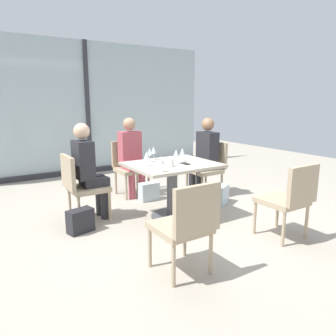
{
  "coord_description": "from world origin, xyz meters",
  "views": [
    {
      "loc": [
        -2.26,
        -3.41,
        1.55
      ],
      "look_at": [
        0.0,
        0.1,
        0.65
      ],
      "focal_mm": 34.39,
      "sensor_mm": 36.0,
      "label": 1
    }
  ],
  "objects_px": {
    "handbag_0": "(149,191)",
    "wine_glass_4": "(161,160)",
    "chair_far_left": "(81,184)",
    "wine_glass_5": "(154,150)",
    "chair_far_right": "(209,165)",
    "wine_glass_1": "(176,153)",
    "person_far_left": "(88,167)",
    "person_far_right": "(204,154)",
    "handbag_1": "(80,221)",
    "coffee_cup": "(171,163)",
    "chair_front_right": "(290,197)",
    "wine_glass_0": "(150,152)",
    "dining_table_main": "(172,178)",
    "cell_phone_on_table": "(185,164)",
    "wine_glass_2": "(147,155)",
    "person_near_window": "(132,153)",
    "wine_glass_3": "(182,152)",
    "chair_front_left": "(186,223)",
    "handbag_2": "(221,194)",
    "chair_near_window": "(129,164)"
  },
  "relations": [
    {
      "from": "dining_table_main",
      "to": "cell_phone_on_table",
      "type": "height_order",
      "value": "cell_phone_on_table"
    },
    {
      "from": "person_near_window",
      "to": "wine_glass_5",
      "type": "bearing_deg",
      "value": -94.97
    },
    {
      "from": "wine_glass_3",
      "to": "handbag_1",
      "type": "bearing_deg",
      "value": 174.79
    },
    {
      "from": "chair_front_left",
      "to": "wine_glass_5",
      "type": "xyz_separation_m",
      "value": [
        0.63,
        1.64,
        0.37
      ]
    },
    {
      "from": "handbag_1",
      "to": "handbag_2",
      "type": "xyz_separation_m",
      "value": [
        2.12,
        -0.09,
        0.0
      ]
    },
    {
      "from": "wine_glass_1",
      "to": "coffee_cup",
      "type": "xyz_separation_m",
      "value": [
        -0.18,
        -0.15,
        -0.09
      ]
    },
    {
      "from": "chair_far_right",
      "to": "person_far_left",
      "type": "xyz_separation_m",
      "value": [
        -2.0,
        0.0,
        0.2
      ]
    },
    {
      "from": "chair_far_left",
      "to": "wine_glass_5",
      "type": "relative_size",
      "value": 4.7
    },
    {
      "from": "handbag_0",
      "to": "wine_glass_4",
      "type": "bearing_deg",
      "value": -111.71
    },
    {
      "from": "wine_glass_1",
      "to": "wine_glass_5",
      "type": "relative_size",
      "value": 1.0
    },
    {
      "from": "chair_far_left",
      "to": "coffee_cup",
      "type": "distance_m",
      "value": 1.18
    },
    {
      "from": "person_far_right",
      "to": "chair_far_left",
      "type": "bearing_deg",
      "value": 180.0
    },
    {
      "from": "chair_near_window",
      "to": "chair_far_left",
      "type": "bearing_deg",
      "value": -143.66
    },
    {
      "from": "wine_glass_5",
      "to": "coffee_cup",
      "type": "bearing_deg",
      "value": -96.38
    },
    {
      "from": "wine_glass_4",
      "to": "handbag_0",
      "type": "bearing_deg",
      "value": 67.65
    },
    {
      "from": "person_far_left",
      "to": "handbag_0",
      "type": "height_order",
      "value": "person_far_left"
    },
    {
      "from": "person_near_window",
      "to": "wine_glass_2",
      "type": "distance_m",
      "value": 1.18
    },
    {
      "from": "chair_front_left",
      "to": "person_far_right",
      "type": "relative_size",
      "value": 0.69
    },
    {
      "from": "wine_glass_4",
      "to": "person_far_left",
      "type": "bearing_deg",
      "value": 124.26
    },
    {
      "from": "person_far_left",
      "to": "chair_near_window",
      "type": "bearing_deg",
      "value": 39.37
    },
    {
      "from": "chair_far_left",
      "to": "wine_glass_5",
      "type": "height_order",
      "value": "wine_glass_5"
    },
    {
      "from": "person_far_right",
      "to": "cell_phone_on_table",
      "type": "distance_m",
      "value": 1.04
    },
    {
      "from": "wine_glass_0",
      "to": "wine_glass_3",
      "type": "distance_m",
      "value": 0.44
    },
    {
      "from": "dining_table_main",
      "to": "chair_front_left",
      "type": "distance_m",
      "value": 1.47
    },
    {
      "from": "wine_glass_2",
      "to": "cell_phone_on_table",
      "type": "bearing_deg",
      "value": -21.49
    },
    {
      "from": "wine_glass_4",
      "to": "person_near_window",
      "type": "bearing_deg",
      "value": 76.19
    },
    {
      "from": "wine_glass_5",
      "to": "handbag_0",
      "type": "distance_m",
      "value": 0.86
    },
    {
      "from": "person_near_window",
      "to": "person_far_right",
      "type": "distance_m",
      "value": 1.16
    },
    {
      "from": "wine_glass_2",
      "to": "cell_phone_on_table",
      "type": "xyz_separation_m",
      "value": [
        0.47,
        -0.18,
        -0.13
      ]
    },
    {
      "from": "person_far_left",
      "to": "coffee_cup",
      "type": "height_order",
      "value": "person_far_left"
    },
    {
      "from": "person_far_left",
      "to": "cell_phone_on_table",
      "type": "xyz_separation_m",
      "value": [
        1.07,
        -0.63,
        0.03
      ]
    },
    {
      "from": "chair_far_right",
      "to": "handbag_2",
      "type": "distance_m",
      "value": 0.59
    },
    {
      "from": "chair_far_right",
      "to": "wine_glass_3",
      "type": "bearing_deg",
      "value": -151.35
    },
    {
      "from": "wine_glass_0",
      "to": "chair_front_right",
      "type": "bearing_deg",
      "value": -60.03
    },
    {
      "from": "chair_front_right",
      "to": "person_far_left",
      "type": "relative_size",
      "value": 0.69
    },
    {
      "from": "person_near_window",
      "to": "person_far_left",
      "type": "distance_m",
      "value": 1.16
    },
    {
      "from": "chair_far_right",
      "to": "wine_glass_1",
      "type": "relative_size",
      "value": 4.7
    },
    {
      "from": "chair_far_right",
      "to": "handbag_1",
      "type": "xyz_separation_m",
      "value": [
        -2.25,
        -0.35,
        -0.36
      ]
    },
    {
      "from": "chair_far_left",
      "to": "wine_glass_5",
      "type": "bearing_deg",
      "value": -8.91
    },
    {
      "from": "person_far_right",
      "to": "handbag_1",
      "type": "bearing_deg",
      "value": -170.71
    },
    {
      "from": "person_far_right",
      "to": "wine_glass_0",
      "type": "relative_size",
      "value": 6.81
    },
    {
      "from": "chair_front_right",
      "to": "person_near_window",
      "type": "relative_size",
      "value": 0.69
    },
    {
      "from": "chair_front_left",
      "to": "person_near_window",
      "type": "height_order",
      "value": "person_near_window"
    },
    {
      "from": "coffee_cup",
      "to": "chair_front_right",
      "type": "bearing_deg",
      "value": -53.25
    },
    {
      "from": "chair_front_left",
      "to": "wine_glass_4",
      "type": "relative_size",
      "value": 4.7
    },
    {
      "from": "person_far_right",
      "to": "chair_front_right",
      "type": "bearing_deg",
      "value": -97.78
    },
    {
      "from": "chair_front_right",
      "to": "wine_glass_4",
      "type": "distance_m",
      "value": 1.48
    },
    {
      "from": "person_far_right",
      "to": "handbag_0",
      "type": "distance_m",
      "value": 1.06
    },
    {
      "from": "dining_table_main",
      "to": "person_near_window",
      "type": "xyz_separation_m",
      "value": [
        -0.0,
        1.18,
        0.16
      ]
    },
    {
      "from": "handbag_1",
      "to": "chair_front_left",
      "type": "bearing_deg",
      "value": -85.04
    }
  ]
}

